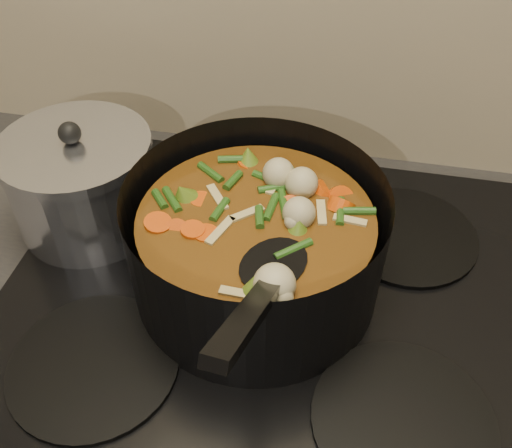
# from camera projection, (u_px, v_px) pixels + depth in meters

# --- Properties ---
(stovetop) EXTENTS (0.62, 0.54, 0.03)m
(stovetop) POSITION_uv_depth(u_px,v_px,m) (266.00, 299.00, 0.68)
(stovetop) COLOR black
(stovetop) RESTS_ON counter
(stockpot) EXTENTS (0.35, 0.42, 0.21)m
(stockpot) POSITION_uv_depth(u_px,v_px,m) (256.00, 245.00, 0.64)
(stockpot) COLOR black
(stockpot) RESTS_ON stovetop
(saucepan) EXTENTS (0.19, 0.19, 0.15)m
(saucepan) POSITION_uv_depth(u_px,v_px,m) (83.00, 183.00, 0.72)
(saucepan) COLOR silver
(saucepan) RESTS_ON stovetop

